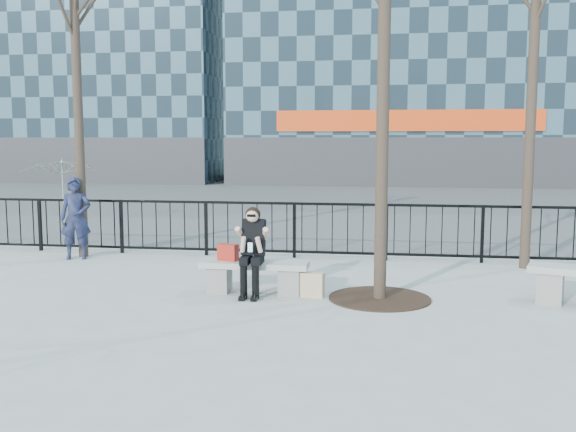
# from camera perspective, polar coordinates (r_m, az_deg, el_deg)

# --- Properties ---
(ground) EXTENTS (120.00, 120.00, 0.00)m
(ground) POSITION_cam_1_polar(r_m,az_deg,el_deg) (9.90, -2.99, -6.84)
(ground) COLOR #989893
(ground) RESTS_ON ground
(street_surface) EXTENTS (60.00, 23.00, 0.01)m
(street_surface) POSITION_cam_1_polar(r_m,az_deg,el_deg) (24.61, 3.96, 1.42)
(street_surface) COLOR #474747
(street_surface) RESTS_ON ground
(railing) EXTENTS (14.00, 0.06, 1.10)m
(railing) POSITION_cam_1_polar(r_m,az_deg,el_deg) (12.70, -0.32, -1.23)
(railing) COLOR black
(railing) RESTS_ON ground
(tree_left) EXTENTS (2.80, 2.80, 6.50)m
(tree_left) POSITION_cam_1_polar(r_m,az_deg,el_deg) (13.55, -18.48, 17.23)
(tree_left) COLOR black
(tree_left) RESTS_ON ground
(tree_grate) EXTENTS (1.50, 1.50, 0.02)m
(tree_grate) POSITION_cam_1_polar(r_m,az_deg,el_deg) (9.62, 8.14, -7.25)
(tree_grate) COLOR black
(tree_grate) RESTS_ON ground
(bench_main) EXTENTS (1.65, 0.46, 0.49)m
(bench_main) POSITION_cam_1_polar(r_m,az_deg,el_deg) (9.84, -3.00, -5.14)
(bench_main) COLOR slate
(bench_main) RESTS_ON ground
(seated_woman) EXTENTS (0.50, 0.64, 1.34)m
(seated_woman) POSITION_cam_1_polar(r_m,az_deg,el_deg) (9.61, -3.21, -3.19)
(seated_woman) COLOR black
(seated_woman) RESTS_ON ground
(handbag) EXTENTS (0.34, 0.22, 0.25)m
(handbag) POSITION_cam_1_polar(r_m,az_deg,el_deg) (9.89, -5.35, -3.24)
(handbag) COLOR #AC2115
(handbag) RESTS_ON bench_main
(shopping_bag) EXTENTS (0.41, 0.22, 0.37)m
(shopping_bag) POSITION_cam_1_polar(r_m,az_deg,el_deg) (9.61, 2.07, -6.13)
(shopping_bag) COLOR beige
(shopping_bag) RESTS_ON ground
(standing_man) EXTENTS (0.69, 0.56, 1.61)m
(standing_man) POSITION_cam_1_polar(r_m,az_deg,el_deg) (13.17, -18.35, -0.18)
(standing_man) COLOR black
(standing_man) RESTS_ON ground
(vendor_umbrella) EXTENTS (2.40, 2.43, 1.84)m
(vendor_umbrella) POSITION_cam_1_polar(r_m,az_deg,el_deg) (18.33, -19.46, 2.03)
(vendor_umbrella) COLOR yellow
(vendor_umbrella) RESTS_ON ground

